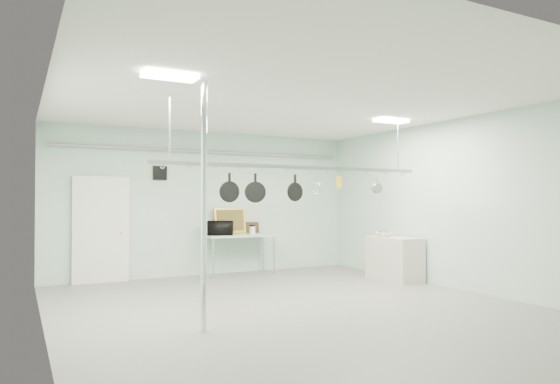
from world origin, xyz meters
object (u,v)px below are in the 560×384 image
prep_table (240,237)px  skillet_right (295,187)px  pot_rack (298,166)px  skillet_mid (255,187)px  microwave (220,228)px  side_cabinet (394,259)px  chrome_pole (204,206)px  coffee_canister (252,230)px  fruit_bowl (384,234)px  skillet_left (229,187)px

prep_table → skillet_right: bearing=-97.8°
pot_rack → skillet_mid: pot_rack is taller
prep_table → microwave: bearing=-173.8°
side_cabinet → skillet_mid: (-3.71, -1.10, 1.42)m
chrome_pole → coffee_canister: bearing=57.8°
fruit_bowl → skillet_mid: 4.02m
skillet_left → skillet_mid: same height
pot_rack → skillet_left: (-1.19, 0.00, -0.36)m
side_cabinet → coffee_canister: (-2.32, 2.01, 0.54)m
coffee_canister → fruit_bowl: size_ratio=0.50×
chrome_pole → pot_rack: chrome_pole is taller
microwave → coffee_canister: (0.70, -0.14, -0.07)m
coffee_canister → skillet_right: size_ratio=0.43×
chrome_pole → prep_table: 4.85m
microwave → chrome_pole: bearing=89.8°
skillet_right → skillet_mid: bearing=172.9°
pot_rack → fruit_bowl: bearing=25.2°
chrome_pole → skillet_left: bearing=51.6°
skillet_mid → prep_table: bearing=99.0°
prep_table → skillet_right: skillet_right is taller
skillet_mid → skillet_right: size_ratio=1.05×
prep_table → side_cabinet: size_ratio=1.33×
chrome_pole → skillet_right: size_ratio=7.69×
side_cabinet → coffee_canister: coffee_canister is taller
prep_table → skillet_left: bearing=-115.7°
skillet_left → microwave: bearing=73.0°
side_cabinet → skillet_left: 4.51m
fruit_bowl → skillet_mid: bearing=-159.5°
prep_table → skillet_right: (-0.45, -3.30, 1.04)m
chrome_pole → microwave: 4.56m
side_cabinet → pot_rack: pot_rack is taller
fruit_bowl → skillet_mid: skillet_mid is taller
fruit_bowl → pot_rack: bearing=-154.8°
chrome_pole → side_cabinet: bearing=22.4°
side_cabinet → skillet_mid: bearing=-163.5°
side_cabinet → skillet_right: (-3.00, -1.10, 1.43)m
microwave → skillet_right: skillet_right is taller
prep_table → microwave: (-0.48, -0.05, 0.23)m
chrome_pole → prep_table: size_ratio=2.00×
chrome_pole → microwave: size_ratio=5.76×
chrome_pole → skillet_right: bearing=25.9°
prep_table → skillet_left: (-1.59, -3.30, 1.04)m
coffee_canister → skillet_mid: 3.51m
coffee_canister → microwave: bearing=168.6°
chrome_pole → skillet_mid: bearing=38.2°
pot_rack → skillet_right: pot_rack is taller
prep_table → skillet_mid: size_ratio=3.66×
coffee_canister → skillet_left: 3.70m
pot_rack → microwave: size_ratio=8.64×
side_cabinet → skillet_right: bearing=-159.9°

